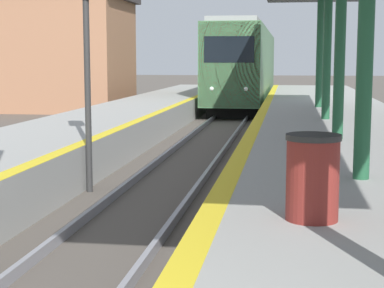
# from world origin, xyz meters

# --- Properties ---
(train) EXTENTS (2.60, 23.05, 4.41)m
(train) POSITION_xyz_m (0.00, 36.04, 2.24)
(train) COLOR black
(train) RESTS_ON ground
(signal_mid) EXTENTS (0.36, 0.31, 4.64)m
(signal_mid) POSITION_xyz_m (-1.38, 9.94, 3.24)
(signal_mid) COLOR #2D2D2D
(signal_mid) RESTS_ON ground
(trash_bin) EXTENTS (0.59, 0.59, 0.92)m
(trash_bin) POSITION_xyz_m (2.75, 4.71, 1.37)
(trash_bin) COLOR maroon
(trash_bin) RESTS_ON platform_right
(station_building) EXTENTS (11.71, 5.99, 5.81)m
(station_building) POSITION_xyz_m (-11.38, 29.49, 2.92)
(station_building) COLOR #9E6B4C
(station_building) RESTS_ON ground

